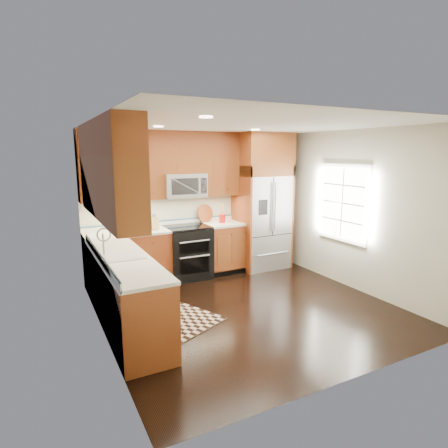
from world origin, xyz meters
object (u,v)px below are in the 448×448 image
refrigerator (262,201)px  rug (161,314)px  range (188,252)px  knife_block (154,223)px  utensil_crock (222,216)px

refrigerator → rug: size_ratio=1.62×
range → refrigerator: (1.55, -0.04, 0.83)m
rug → knife_block: bearing=50.9°
refrigerator → rug: bearing=-152.6°
range → rug: (-0.95, -1.34, -0.46)m
refrigerator → rug: refrigerator is taller
range → knife_block: bearing=178.7°
knife_block → utensil_crock: (1.32, 0.04, 0.01)m
range → refrigerator: bearing=-1.4°
rug → knife_block: 1.74m
knife_block → utensil_crock: size_ratio=0.79×
rug → utensil_crock: (1.67, 1.39, 1.05)m
knife_block → refrigerator: bearing=-1.4°
range → refrigerator: 1.76m
refrigerator → utensil_crock: refrigerator is taller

